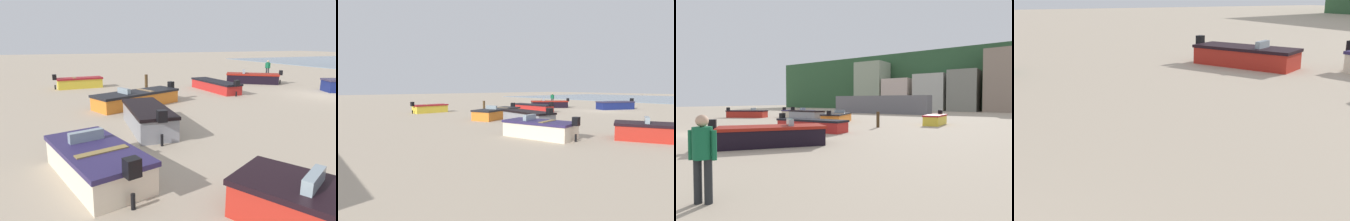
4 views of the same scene
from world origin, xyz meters
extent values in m
cylinder|color=black|center=(-8.40, 15.40, 0.18)|extent=(0.12, 0.12, 0.35)
cube|color=#B1251B|center=(-10.86, 12.08, 0.35)|extent=(4.47, 3.35, 0.70)
cube|color=black|center=(-10.86, 12.08, 0.76)|extent=(4.59, 3.47, 0.12)
cube|color=black|center=(-12.89, 11.00, 0.94)|extent=(0.40, 0.41, 0.40)
cylinder|color=black|center=(-12.89, 11.00, 0.17)|extent=(0.14, 0.14, 0.35)
cube|color=#8C9EA8|center=(-10.21, 12.43, 0.96)|extent=(0.61, 0.91, 0.28)
camera|label=1|loc=(-13.83, 16.79, 3.44)|focal=31.38mm
camera|label=2|loc=(-16.23, 25.71, 2.52)|focal=29.68mm
camera|label=3|loc=(15.69, -6.84, 1.86)|focal=28.88mm
camera|label=4|loc=(3.01, 2.50, 2.94)|focal=42.57mm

